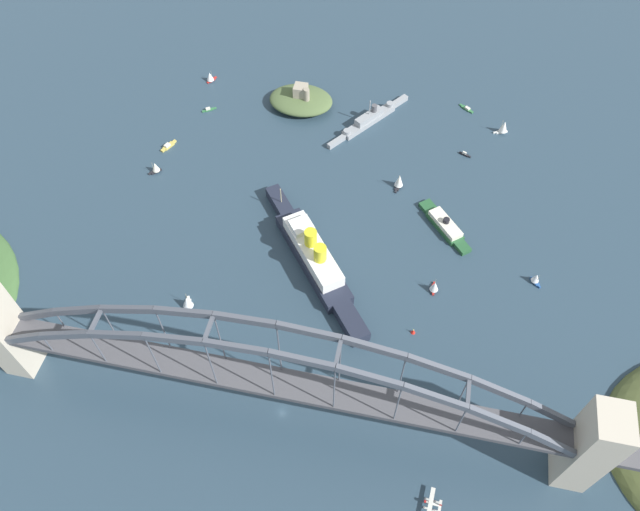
% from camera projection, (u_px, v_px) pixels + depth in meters
% --- Properties ---
extents(ground_plane, '(1400.00, 1400.00, 0.00)m').
position_uv_depth(ground_plane, '(282.00, 412.00, 259.62)').
color(ground_plane, '#283D4C').
extents(harbor_arch_bridge, '(297.54, 16.04, 67.47)m').
position_uv_depth(harbor_arch_bridge, '(278.00, 383.00, 235.41)').
color(harbor_arch_bridge, '#BCB29E').
rests_on(harbor_arch_bridge, ground).
extents(ocean_liner, '(70.20, 86.70, 21.91)m').
position_uv_depth(ocean_liner, '(313.00, 255.00, 301.03)').
color(ocean_liner, '#1E2333').
rests_on(ocean_liner, ground).
extents(naval_cruiser, '(41.38, 55.68, 16.99)m').
position_uv_depth(naval_cruiser, '(369.00, 119.00, 365.66)').
color(naval_cruiser, gray).
rests_on(naval_cruiser, ground).
extents(harbor_ferry_steamer, '(30.18, 33.93, 7.42)m').
position_uv_depth(harbor_ferry_steamer, '(445.00, 225.00, 317.77)').
color(harbor_ferry_steamer, '#23512D').
rests_on(harbor_ferry_steamer, ground).
extents(fort_island_mid_harbor, '(39.36, 29.77, 15.85)m').
position_uv_depth(fort_island_mid_harbor, '(301.00, 100.00, 373.47)').
color(fort_island_mid_harbor, '#4C6038').
rests_on(fort_island_mid_harbor, ground).
extents(seaplane_taxiing_near_bridge, '(7.01, 11.99, 4.70)m').
position_uv_depth(seaplane_taxiing_near_bridge, '(432.00, 504.00, 235.60)').
color(seaplane_taxiing_near_bridge, '#B7B7B2').
rests_on(seaplane_taxiing_near_bridge, ground).
extents(small_boat_0, '(8.09, 6.19, 2.20)m').
position_uv_depth(small_boat_0, '(209.00, 109.00, 373.97)').
color(small_boat_0, '#2D6B3D').
rests_on(small_boat_0, ground).
extents(small_boat_1, '(9.20, 7.42, 1.72)m').
position_uv_depth(small_boat_1, '(467.00, 108.00, 374.71)').
color(small_boat_1, '#2D6B3D').
rests_on(small_boat_1, ground).
extents(small_boat_2, '(6.91, 6.61, 7.91)m').
position_uv_depth(small_boat_2, '(155.00, 167.00, 340.62)').
color(small_boat_2, black).
rests_on(small_boat_2, ground).
extents(small_boat_3, '(6.03, 7.79, 7.52)m').
position_uv_depth(small_boat_3, '(210.00, 77.00, 388.68)').
color(small_boat_3, '#B2231E').
rests_on(small_boat_3, ground).
extents(small_boat_4, '(4.32, 7.69, 8.08)m').
position_uv_depth(small_boat_4, '(434.00, 286.00, 293.11)').
color(small_boat_4, '#B2231E').
rests_on(small_boat_4, ground).
extents(small_boat_5, '(8.52, 6.07, 9.88)m').
position_uv_depth(small_boat_5, '(504.00, 127.00, 358.98)').
color(small_boat_5, silver).
rests_on(small_boat_5, ground).
extents(small_boat_6, '(7.02, 3.59, 2.36)m').
position_uv_depth(small_boat_6, '(465.00, 154.00, 350.78)').
color(small_boat_6, black).
rests_on(small_boat_6, ground).
extents(small_boat_7, '(6.47, 8.99, 9.02)m').
position_uv_depth(small_boat_7, '(187.00, 302.00, 287.43)').
color(small_boat_7, silver).
rests_on(small_boat_7, ground).
extents(small_boat_8, '(6.45, 11.09, 2.42)m').
position_uv_depth(small_boat_8, '(168.00, 146.00, 354.82)').
color(small_boat_8, gold).
rests_on(small_boat_8, ground).
extents(small_boat_9, '(5.52, 8.64, 10.19)m').
position_uv_depth(small_boat_9, '(399.00, 181.00, 333.08)').
color(small_boat_9, black).
rests_on(small_boat_9, ground).
extents(small_boat_10, '(5.94, 6.40, 7.05)m').
position_uv_depth(small_boat_10, '(536.00, 278.00, 296.53)').
color(small_boat_10, '#234C8C').
rests_on(small_boat_10, ground).
extents(channel_marker_buoy, '(2.20, 2.20, 2.75)m').
position_uv_depth(channel_marker_buoy, '(413.00, 331.00, 281.50)').
color(channel_marker_buoy, red).
rests_on(channel_marker_buoy, ground).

